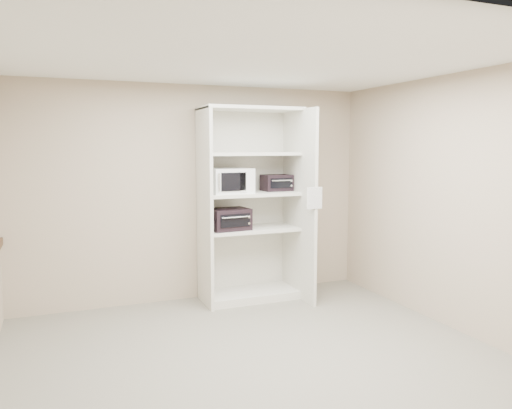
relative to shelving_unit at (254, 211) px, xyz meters
name	(u,v)px	position (x,y,z in m)	size (l,w,h in m)	color
floor	(255,357)	(-0.67, -1.70, -1.13)	(4.50, 4.00, 0.01)	slate
ceiling	(255,58)	(-0.67, -1.70, 1.57)	(4.50, 4.00, 0.01)	white
wall_back	(196,193)	(-0.67, 0.30, 0.22)	(4.50, 0.02, 2.70)	tan
wall_front	(396,260)	(-0.67, -3.70, 0.22)	(4.50, 0.02, 2.70)	tan
wall_right	(451,202)	(1.58, -1.70, 0.22)	(0.02, 4.00, 2.70)	tan
shelving_unit	(254,211)	(0.00, 0.00, 0.00)	(1.24, 0.92, 2.42)	silver
microwave	(230,181)	(-0.32, -0.03, 0.39)	(0.51, 0.39, 0.31)	white
toaster_oven_upper	(277,183)	(0.34, 0.05, 0.34)	(0.36, 0.27, 0.21)	black
toaster_oven_lower	(229,219)	(-0.35, -0.05, -0.08)	(0.47, 0.36, 0.26)	black
paper_sign	(314,198)	(0.53, -0.63, 0.20)	(0.20, 0.01, 0.25)	white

